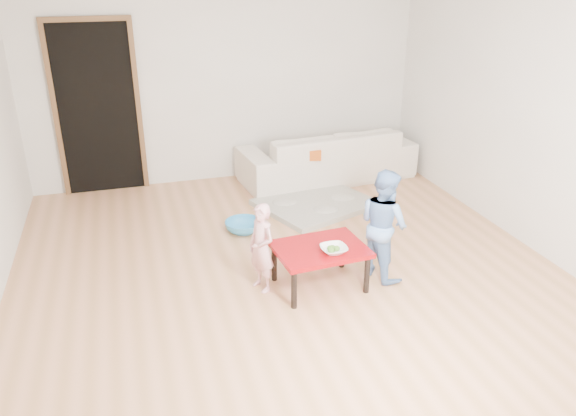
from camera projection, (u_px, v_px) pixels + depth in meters
name	position (u px, v px, depth m)	size (l,w,h in m)	color
floor	(282.00, 262.00, 5.43)	(5.00, 5.00, 0.01)	#B7804E
back_wall	(227.00, 80.00, 7.11)	(5.00, 0.02, 2.60)	white
right_wall	(523.00, 112.00, 5.58)	(0.02, 5.00, 2.60)	white
doorway	(98.00, 110.00, 6.78)	(1.02, 0.08, 2.11)	brown
sofa	(327.00, 155.00, 7.42)	(2.28, 0.89, 0.67)	beige
cushion	(300.00, 151.00, 7.01)	(0.48, 0.43, 0.13)	#CC5616
red_table	(320.00, 267.00, 4.95)	(0.78, 0.59, 0.39)	maroon
bowl	(334.00, 249.00, 4.77)	(0.23, 0.23, 0.06)	white
broccoli	(334.00, 249.00, 4.77)	(0.12, 0.12, 0.06)	#2D5919
child_pink	(262.00, 248.00, 4.83)	(0.29, 0.19, 0.80)	#D6616D
child_blue	(384.00, 224.00, 5.01)	(0.50, 0.39, 1.03)	#5C93D5
basin	(243.00, 226.00, 6.02)	(0.39, 0.39, 0.12)	#338CC1
blanket	(316.00, 203.00, 6.68)	(1.23, 1.03, 0.06)	#B9B2A3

